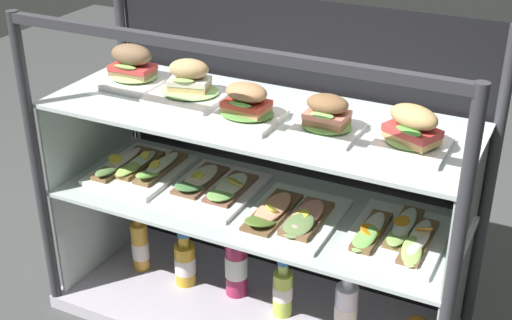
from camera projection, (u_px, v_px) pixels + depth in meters
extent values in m
cube|color=#BBB3C2|center=(256.00, 313.00, 2.24)|extent=(1.26, 0.50, 0.04)
cylinder|color=#333338|center=(37.00, 174.00, 2.09)|extent=(0.03, 0.03, 0.99)
cylinder|color=#333338|center=(451.00, 285.00, 1.60)|extent=(0.03, 0.03, 0.99)
cylinder|color=#333338|center=(129.00, 119.00, 2.46)|extent=(0.03, 0.03, 0.99)
cylinder|color=#333338|center=(488.00, 195.00, 1.97)|extent=(0.03, 0.03, 0.99)
cube|color=#333338|center=(212.00, 48.00, 1.63)|extent=(1.23, 0.03, 0.03)
cube|color=black|center=(290.00, 145.00, 2.21)|extent=(1.20, 0.01, 0.94)
cube|color=silver|center=(100.00, 214.00, 2.38)|extent=(0.01, 0.43, 0.37)
cube|color=silver|center=(451.00, 315.00, 1.91)|extent=(0.01, 0.43, 0.37)
cube|color=silver|center=(256.00, 205.00, 2.06)|extent=(1.21, 0.45, 0.01)
cube|color=silver|center=(89.00, 124.00, 2.23)|extent=(0.01, 0.43, 0.28)
cube|color=silver|center=(467.00, 209.00, 1.76)|extent=(0.01, 0.43, 0.28)
cube|color=silver|center=(256.00, 115.00, 1.93)|extent=(1.21, 0.45, 0.01)
cube|color=white|center=(134.00, 81.00, 2.13)|extent=(0.19, 0.19, 0.02)
ellipsoid|color=#99C96E|center=(133.00, 76.00, 2.12)|extent=(0.15, 0.13, 0.02)
cube|color=#8B6A4A|center=(133.00, 72.00, 2.12)|extent=(0.13, 0.08, 0.02)
cube|color=#CC3A39|center=(133.00, 67.00, 2.11)|extent=(0.13, 0.09, 0.02)
ellipsoid|color=#8BC357|center=(125.00, 67.00, 2.08)|extent=(0.08, 0.03, 0.02)
ellipsoid|color=brown|center=(131.00, 55.00, 2.09)|extent=(0.14, 0.09, 0.06)
cube|color=white|center=(190.00, 95.00, 2.03)|extent=(0.21, 0.21, 0.02)
ellipsoid|color=#93CB72|center=(190.00, 91.00, 2.02)|extent=(0.18, 0.15, 0.01)
cube|color=tan|center=(190.00, 87.00, 2.02)|extent=(0.13, 0.10, 0.02)
cube|color=beige|center=(189.00, 81.00, 2.01)|extent=(0.13, 0.10, 0.02)
ellipsoid|color=#8DB260|center=(183.00, 81.00, 1.98)|extent=(0.07, 0.04, 0.01)
ellipsoid|color=tan|center=(189.00, 69.00, 1.99)|extent=(0.13, 0.10, 0.06)
cube|color=white|center=(245.00, 118.00, 1.88)|extent=(0.18, 0.18, 0.02)
ellipsoid|color=#5A913F|center=(245.00, 112.00, 1.87)|extent=(0.15, 0.13, 0.02)
cube|color=tan|center=(245.00, 109.00, 1.87)|extent=(0.12, 0.09, 0.02)
cube|color=#C93D2A|center=(245.00, 103.00, 1.86)|extent=(0.12, 0.09, 0.01)
ellipsoid|color=#60A444|center=(239.00, 104.00, 1.83)|extent=(0.07, 0.04, 0.02)
ellipsoid|color=#AC7B50|center=(245.00, 92.00, 1.85)|extent=(0.12, 0.09, 0.05)
cube|color=white|center=(326.00, 130.00, 1.81)|extent=(0.17, 0.17, 0.01)
ellipsoid|color=#83C559|center=(326.00, 125.00, 1.81)|extent=(0.13, 0.11, 0.01)
cube|color=#966942|center=(327.00, 121.00, 1.80)|extent=(0.11, 0.08, 0.02)
cube|color=#E4826A|center=(327.00, 115.00, 1.79)|extent=(0.11, 0.08, 0.01)
ellipsoid|color=#87B85C|center=(322.00, 115.00, 1.76)|extent=(0.06, 0.03, 0.02)
ellipsoid|color=brown|center=(328.00, 104.00, 1.78)|extent=(0.11, 0.08, 0.05)
cube|color=white|center=(411.00, 146.00, 1.72)|extent=(0.18, 0.18, 0.02)
ellipsoid|color=#9BD26C|center=(411.00, 141.00, 1.72)|extent=(0.13, 0.11, 0.01)
cube|color=#DFAF6D|center=(412.00, 137.00, 1.71)|extent=(0.15, 0.12, 0.02)
cube|color=#CD3B39|center=(412.00, 131.00, 1.70)|extent=(0.15, 0.13, 0.02)
ellipsoid|color=#5A9C41|center=(409.00, 131.00, 1.67)|extent=(0.08, 0.06, 0.02)
ellipsoid|color=tan|center=(414.00, 117.00, 1.69)|extent=(0.15, 0.13, 0.05)
cube|color=white|center=(141.00, 170.00, 2.23)|extent=(0.25, 0.31, 0.02)
cube|color=brown|center=(123.00, 163.00, 2.24)|extent=(0.06, 0.25, 0.01)
ellipsoid|color=#628346|center=(108.00, 170.00, 2.18)|extent=(0.06, 0.13, 0.03)
ellipsoid|color=#F7DCD3|center=(122.00, 159.00, 2.23)|extent=(0.05, 0.20, 0.02)
cylinder|color=yellow|center=(116.00, 159.00, 2.21)|extent=(0.04, 0.05, 0.02)
cube|color=brown|center=(140.00, 165.00, 2.23)|extent=(0.06, 0.21, 0.01)
ellipsoid|color=#A2CB5A|center=(128.00, 169.00, 2.18)|extent=(0.06, 0.11, 0.02)
ellipsoid|color=silver|center=(140.00, 161.00, 2.23)|extent=(0.05, 0.17, 0.01)
cylinder|color=#F5D849|center=(144.00, 156.00, 2.24)|extent=(0.05, 0.04, 0.02)
cube|color=brown|center=(161.00, 168.00, 2.21)|extent=(0.06, 0.24, 0.01)
ellipsoid|color=#91D15C|center=(148.00, 174.00, 2.15)|extent=(0.05, 0.12, 0.05)
ellipsoid|color=#E9EDC9|center=(161.00, 164.00, 2.20)|extent=(0.05, 0.19, 0.02)
cylinder|color=yellow|center=(154.00, 165.00, 2.18)|extent=(0.05, 0.05, 0.02)
cube|color=white|center=(214.00, 190.00, 2.12)|extent=(0.25, 0.31, 0.01)
cube|color=brown|center=(201.00, 180.00, 2.15)|extent=(0.09, 0.22, 0.01)
ellipsoid|color=#548D4C|center=(190.00, 186.00, 2.09)|extent=(0.10, 0.12, 0.04)
ellipsoid|color=#F7E7D0|center=(200.00, 176.00, 2.14)|extent=(0.07, 0.17, 0.02)
cylinder|color=#EDE14B|center=(198.00, 175.00, 2.13)|extent=(0.06, 0.06, 0.01)
cube|color=brown|center=(231.00, 188.00, 2.10)|extent=(0.09, 0.21, 0.01)
ellipsoid|color=#80B95C|center=(221.00, 194.00, 2.05)|extent=(0.08, 0.11, 0.03)
ellipsoid|color=silver|center=(231.00, 185.00, 2.10)|extent=(0.07, 0.17, 0.01)
cylinder|color=yellow|center=(235.00, 181.00, 2.10)|extent=(0.07, 0.07, 0.03)
cube|color=white|center=(293.00, 217.00, 1.98)|extent=(0.25, 0.31, 0.01)
cube|color=brown|center=(273.00, 212.00, 1.98)|extent=(0.09, 0.25, 0.01)
ellipsoid|color=olive|center=(261.00, 221.00, 1.92)|extent=(0.10, 0.13, 0.05)
ellipsoid|color=#F6A77E|center=(273.00, 208.00, 1.98)|extent=(0.07, 0.20, 0.02)
cylinder|color=yellow|center=(272.00, 208.00, 1.95)|extent=(0.06, 0.05, 0.03)
cube|color=brown|center=(307.00, 219.00, 1.95)|extent=(0.09, 0.21, 0.02)
ellipsoid|color=#638047|center=(298.00, 225.00, 1.89)|extent=(0.10, 0.12, 0.04)
ellipsoid|color=#F59C8C|center=(307.00, 214.00, 1.94)|extent=(0.07, 0.17, 0.02)
cylinder|color=yellow|center=(303.00, 214.00, 1.92)|extent=(0.06, 0.06, 0.02)
cube|color=white|center=(397.00, 237.00, 1.89)|extent=(0.25, 0.31, 0.01)
cube|color=brown|center=(372.00, 232.00, 1.88)|extent=(0.06, 0.21, 0.02)
ellipsoid|color=#75B151|center=(364.00, 239.00, 1.83)|extent=(0.07, 0.11, 0.04)
ellipsoid|color=silver|center=(372.00, 227.00, 1.88)|extent=(0.05, 0.17, 0.01)
cylinder|color=orange|center=(370.00, 230.00, 1.85)|extent=(0.06, 0.06, 0.02)
cube|color=brown|center=(404.00, 228.00, 1.90)|extent=(0.06, 0.22, 0.01)
ellipsoid|color=#93BA5F|center=(397.00, 236.00, 1.84)|extent=(0.05, 0.11, 0.02)
ellipsoid|color=silver|center=(405.00, 223.00, 1.90)|extent=(0.05, 0.18, 0.02)
cylinder|color=orange|center=(402.00, 221.00, 1.88)|extent=(0.06, 0.06, 0.02)
cube|color=brown|center=(418.00, 242.00, 1.84)|extent=(0.06, 0.23, 0.01)
ellipsoid|color=#98B95F|center=(412.00, 251.00, 1.78)|extent=(0.07, 0.13, 0.04)
ellipsoid|color=silver|center=(419.00, 237.00, 1.84)|extent=(0.05, 0.19, 0.02)
cylinder|color=orange|center=(424.00, 229.00, 1.85)|extent=(0.06, 0.06, 0.03)
cylinder|color=gold|center=(140.00, 246.00, 2.39)|extent=(0.06, 0.06, 0.17)
cylinder|color=white|center=(141.00, 250.00, 2.39)|extent=(0.06, 0.06, 0.06)
cylinder|color=gold|center=(138.00, 220.00, 2.34)|extent=(0.03, 0.03, 0.04)
cylinder|color=#276AB1|center=(137.00, 213.00, 2.33)|extent=(0.03, 0.03, 0.02)
cylinder|color=gold|center=(185.00, 264.00, 2.32)|extent=(0.07, 0.07, 0.14)
cylinder|color=white|center=(185.00, 265.00, 2.32)|extent=(0.07, 0.07, 0.06)
cylinder|color=gold|center=(184.00, 241.00, 2.28)|extent=(0.04, 0.04, 0.04)
cylinder|color=#316BAE|center=(183.00, 234.00, 2.26)|extent=(0.04, 0.04, 0.02)
cylinder|color=#9D2048|center=(236.00, 268.00, 2.26)|extent=(0.07, 0.07, 0.20)
cylinder|color=white|center=(236.00, 266.00, 2.25)|extent=(0.07, 0.07, 0.08)
cylinder|color=#952648|center=(236.00, 236.00, 2.20)|extent=(0.04, 0.04, 0.05)
cylinder|color=gold|center=(236.00, 228.00, 2.19)|extent=(0.04, 0.04, 0.01)
cylinder|color=#B8D046|center=(283.00, 294.00, 2.17)|extent=(0.06, 0.06, 0.15)
cylinder|color=white|center=(283.00, 292.00, 2.17)|extent=(0.06, 0.06, 0.05)
cylinder|color=#AEC753|center=(283.00, 269.00, 2.13)|extent=(0.03, 0.03, 0.04)
cylinder|color=#326AAB|center=(283.00, 262.00, 2.12)|extent=(0.04, 0.04, 0.02)
cylinder|color=white|center=(346.00, 306.00, 2.12)|extent=(0.07, 0.07, 0.14)
cylinder|color=white|center=(346.00, 312.00, 2.13)|extent=(0.07, 0.07, 0.05)
cylinder|color=white|center=(348.00, 281.00, 2.08)|extent=(0.03, 0.03, 0.05)
cylinder|color=black|center=(348.00, 273.00, 2.07)|extent=(0.04, 0.04, 0.01)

